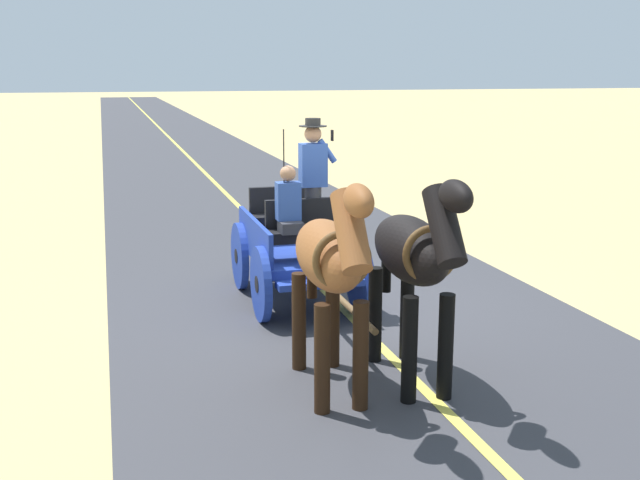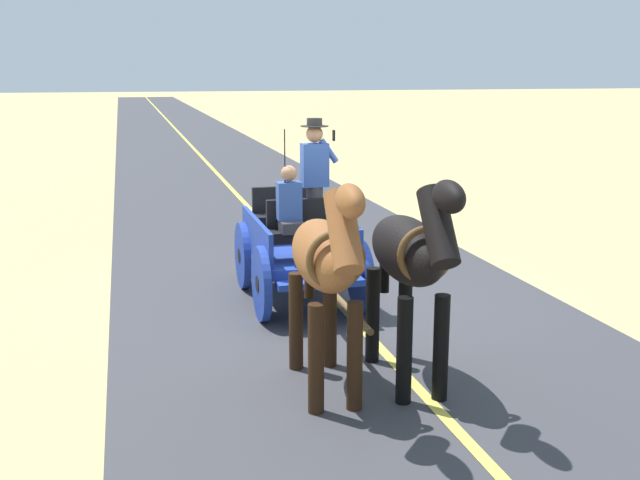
{
  "view_description": "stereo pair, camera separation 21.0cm",
  "coord_description": "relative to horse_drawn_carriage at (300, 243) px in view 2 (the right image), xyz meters",
  "views": [
    {
      "loc": [
        2.92,
        9.46,
        3.12
      ],
      "look_at": [
        0.48,
        0.78,
        1.1
      ],
      "focal_mm": 43.06,
      "sensor_mm": 36.0,
      "label": 1
    },
    {
      "loc": [
        2.71,
        9.52,
        3.12
      ],
      "look_at": [
        0.48,
        0.78,
        1.1
      ],
      "focal_mm": 43.06,
      "sensor_mm": 36.0,
      "label": 2
    }
  ],
  "objects": [
    {
      "name": "horse_near_side",
      "position": [
        -0.42,
        3.03,
        0.51
      ],
      "size": [
        0.63,
        2.13,
        2.21
      ],
      "color": "black",
      "rests_on": "ground"
    },
    {
      "name": "road_surface",
      "position": [
        -0.47,
        0.33,
        -0.81
      ],
      "size": [
        6.01,
        160.0,
        0.01
      ],
      "primitive_type": "cube",
      "color": "#38383D",
      "rests_on": "ground"
    },
    {
      "name": "ground_plane",
      "position": [
        -0.47,
        0.33,
        -0.82
      ],
      "size": [
        200.0,
        200.0,
        0.0
      ],
      "primitive_type": "plane",
      "color": "tan"
    },
    {
      "name": "horse_drawn_carriage",
      "position": [
        0.0,
        0.0,
        0.0
      ],
      "size": [
        1.42,
        4.5,
        2.5
      ],
      "color": "#1E3899",
      "rests_on": "ground"
    },
    {
      "name": "road_centre_stripe",
      "position": [
        -0.47,
        0.33,
        -0.81
      ],
      "size": [
        0.12,
        160.0,
        0.0
      ],
      "primitive_type": "cube",
      "color": "#DBCC4C",
      "rests_on": "road_surface"
    },
    {
      "name": "horse_off_side",
      "position": [
        0.43,
        3.03,
        0.51
      ],
      "size": [
        0.64,
        2.13,
        2.21
      ],
      "color": "brown",
      "rests_on": "ground"
    }
  ]
}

